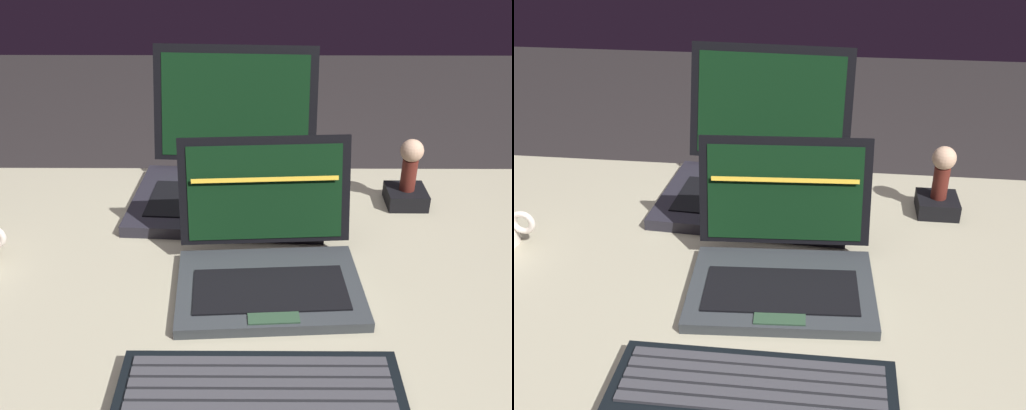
% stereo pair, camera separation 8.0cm
% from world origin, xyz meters
% --- Properties ---
extents(desk, '(1.40, 0.81, 0.74)m').
position_xyz_m(desk, '(0.00, 0.00, 0.65)').
color(desk, '#A09A80').
rests_on(desk, ground).
extents(laptop_front, '(0.29, 0.25, 0.20)m').
position_xyz_m(laptop_front, '(0.07, 0.00, 0.78)').
color(laptop_front, '#2F3337').
rests_on(laptop_front, desk).
extents(laptop_rear, '(0.37, 0.34, 0.26)m').
position_xyz_m(laptop_rear, '(0.00, 0.28, 0.79)').
color(laptop_rear, '#222129').
rests_on(laptop_rear, desk).
extents(external_keyboard, '(0.34, 0.12, 0.03)m').
position_xyz_m(external_keyboard, '(0.06, -0.24, 0.75)').
color(external_keyboard, black).
rests_on(external_keyboard, desk).
extents(figurine_stand, '(0.07, 0.07, 0.03)m').
position_xyz_m(figurine_stand, '(0.34, 0.25, 0.76)').
color(figurine_stand, black).
rests_on(figurine_stand, desk).
extents(figurine, '(0.04, 0.04, 0.10)m').
position_xyz_m(figurine, '(0.34, 0.25, 0.83)').
color(figurine, '#541D16').
rests_on(figurine, figurine_stand).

